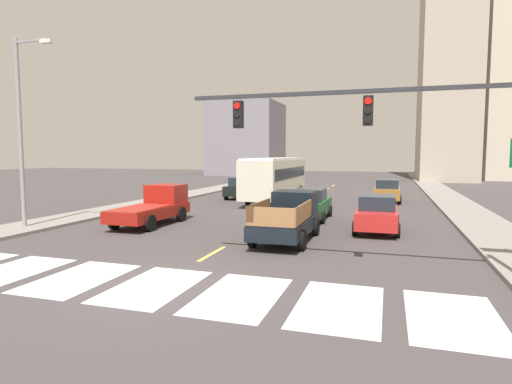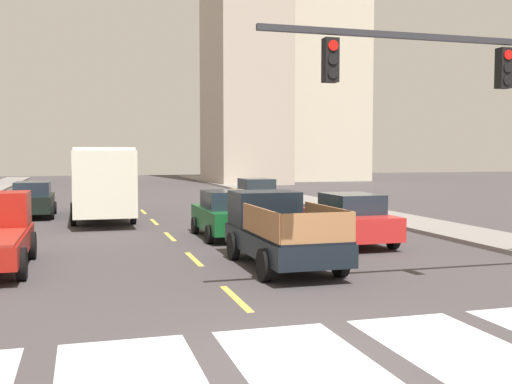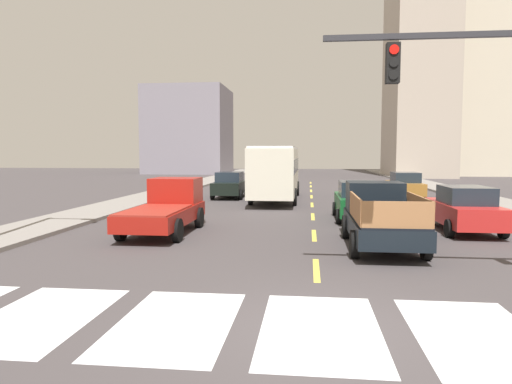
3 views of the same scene
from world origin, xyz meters
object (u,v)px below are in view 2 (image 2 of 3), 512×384
(pickup_stakebed, at_px, (278,231))
(sedan_near_left, at_px, (256,194))
(city_bus, at_px, (101,177))
(sedan_far, at_px, (350,219))
(sedan_near_right, at_px, (226,214))
(sedan_mid, at_px, (33,200))

(pickup_stakebed, relative_size, sedan_near_left, 1.18)
(city_bus, distance_m, sedan_far, 13.54)
(pickup_stakebed, distance_m, sedan_near_right, 5.69)
(city_bus, distance_m, sedan_near_right, 9.33)
(pickup_stakebed, bearing_deg, city_bus, 105.74)
(sedan_mid, distance_m, sedan_near_left, 11.38)
(pickup_stakebed, xyz_separation_m, sedan_mid, (-7.43, 15.18, -0.08))
(sedan_far, height_order, sedan_near_right, same)
(sedan_far, height_order, sedan_mid, same)
(city_bus, distance_m, sedan_near_left, 8.49)
(sedan_far, xyz_separation_m, sedan_near_right, (-3.65, 2.72, 0.00))
(sedan_mid, bearing_deg, city_bus, -22.77)
(sedan_near_right, height_order, sedan_mid, same)
(city_bus, height_order, sedan_near_left, city_bus)
(city_bus, relative_size, sedan_near_right, 2.45)
(sedan_near_right, relative_size, sedan_near_left, 1.00)
(sedan_mid, bearing_deg, sedan_near_right, -54.04)
(sedan_mid, bearing_deg, sedan_near_left, 1.59)
(sedan_far, distance_m, sedan_mid, 16.42)
(city_bus, xyz_separation_m, sedan_mid, (-3.15, 1.21, -1.09))
(sedan_far, relative_size, sedan_near_left, 1.00)
(city_bus, bearing_deg, pickup_stakebed, -70.83)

